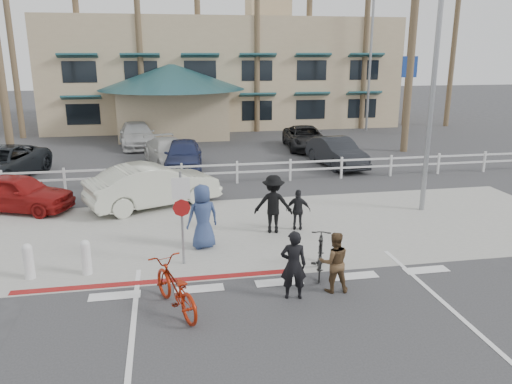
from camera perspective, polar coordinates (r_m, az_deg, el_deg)
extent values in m
plane|color=#333335|center=(12.21, 3.30, -11.53)|extent=(140.00, 140.00, 0.00)
cube|color=#333335|center=(10.53, 5.98, -16.37)|extent=(12.00, 16.00, 0.01)
cube|color=gray|center=(16.25, -0.46, -4.36)|extent=(22.00, 7.00, 0.01)
cube|color=#333335|center=(20.01, -2.45, -0.48)|extent=(40.00, 5.00, 0.01)
cube|color=#333335|center=(29.19, -5.10, 4.64)|extent=(50.00, 16.00, 0.01)
cube|color=maroon|center=(12.99, -11.17, -10.01)|extent=(7.00, 0.25, 0.02)
imported|color=maroon|center=(11.35, -9.25, -10.75)|extent=(1.48, 2.28, 1.13)
imported|color=black|center=(11.68, 4.30, -8.32)|extent=(0.67, 0.50, 1.68)
imported|color=black|center=(13.10, 7.37, -7.07)|extent=(1.07, 1.87, 1.08)
imported|color=brown|center=(12.15, 8.92, -7.92)|extent=(0.78, 0.64, 1.51)
imported|color=black|center=(15.79, 1.99, -1.39)|extent=(1.35, 0.96, 1.88)
imported|color=black|center=(16.12, 4.85, -2.07)|extent=(0.86, 0.56, 1.35)
imported|color=navy|center=(14.62, -6.11, -2.81)|extent=(1.07, 0.84, 1.92)
imported|color=beige|center=(18.89, -11.62, 0.75)|extent=(5.18, 3.48, 1.61)
imported|color=maroon|center=(19.98, -25.60, -0.06)|extent=(4.30, 2.96, 1.36)
imported|color=black|center=(25.11, -27.19, 2.88)|extent=(3.81, 5.87, 1.50)
imported|color=beige|center=(25.69, -9.86, 4.47)|extent=(2.96, 4.95, 1.34)
imported|color=#20284D|center=(24.63, -8.29, 4.23)|extent=(2.08, 4.49, 1.49)
imported|color=black|center=(25.48, 9.18, 4.52)|extent=(2.09, 4.54, 1.44)
imported|color=silver|center=(31.33, -13.47, 6.38)|extent=(2.66, 5.21, 1.45)
imported|color=black|center=(29.89, 5.67, 6.18)|extent=(2.67, 4.99, 1.33)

